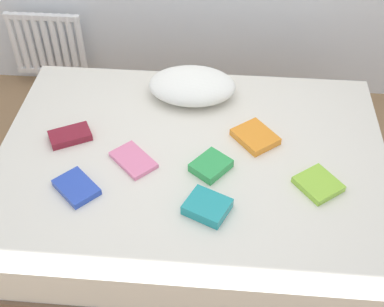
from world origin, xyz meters
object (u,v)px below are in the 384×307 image
Objects in this scene: textbook_orange at (255,137)px; textbook_blue at (76,187)px; textbook_green at (211,166)px; textbook_pink at (133,160)px; textbook_maroon at (70,136)px; textbook_lime at (318,184)px; bed at (191,191)px; radiator at (48,45)px; pillow at (192,86)px; textbook_teal at (207,207)px.

textbook_orange reaches higher than textbook_blue.
textbook_blue is 0.65m from textbook_green.
textbook_pink is 1.09× the size of textbook_maroon.
textbook_green is (0.38, -0.02, 0.01)m from textbook_pink.
textbook_lime reaches higher than textbook_pink.
bed is at bearing 128.81° from textbook_lime.
textbook_green is at bearing -46.20° from radiator.
textbook_maroon reaches higher than textbook_blue.
textbook_green is (0.62, 0.19, 0.01)m from textbook_blue.
textbook_pink is 1.23× the size of textbook_lime.
textbook_lime is at bearing -60.34° from textbook_green.
pillow reaches higher than textbook_maroon.
textbook_orange is (0.36, -0.34, -0.05)m from pillow.
bed is 3.82× the size of radiator.
bed is at bearing 131.39° from textbook_teal.
textbook_green is at bearing -76.29° from pillow.
textbook_blue is at bearing -67.58° from radiator.
textbook_pink is 1.11× the size of textbook_blue.
bed is at bearing -102.14° from textbook_orange.
radiator reaches higher than textbook_orange.
radiator is 1.07× the size of pillow.
textbook_orange is 0.32m from textbook_green.
textbook_orange is at bearing 95.95° from textbook_lime.
textbook_blue is at bearing -102.15° from textbook_orange.
radiator is 1.77m from textbook_green.
textbook_lime is 1.27m from textbook_maroon.
radiator is 1.78m from textbook_orange.
radiator is at bearing 168.98° from textbook_pink.
textbook_lime is (0.65, -0.65, -0.06)m from pillow.
pillow is at bearing 124.03° from textbook_teal.
radiator is 2.20m from textbook_lime.
textbook_pink is 1.31× the size of textbook_green.
textbook_orange is at bearing 90.90° from textbook_teal.
pillow is 0.90m from textbook_blue.
textbook_lime is at bearing 44.88° from textbook_teal.
textbook_pink is (0.84, -1.25, 0.16)m from radiator.
textbook_pink is (-0.28, -0.05, 0.26)m from bed.
textbook_maroon is at bearing 115.55° from textbook_green.
radiator reaches higher than textbook_maroon.
textbook_blue is at bearing -93.11° from textbook_pink.
pillow is 2.14× the size of textbook_pink.
textbook_orange is at bearing -4.98° from textbook_green.
bed is 0.30m from textbook_green.
textbook_green is (0.00, 0.26, -0.00)m from textbook_teal.
textbook_blue is 1.11× the size of textbook_lime.
textbook_orange and textbook_maroon have the same top height.
textbook_green reaches higher than textbook_maroon.
bed is 4.10× the size of pillow.
textbook_green reaches higher than bed.
textbook_blue is 1.18× the size of textbook_green.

